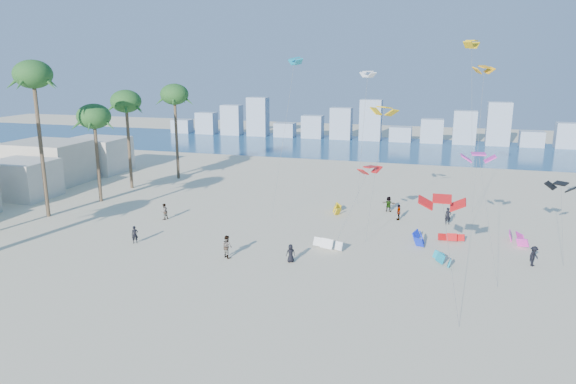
# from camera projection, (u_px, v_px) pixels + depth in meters

# --- Properties ---
(ground) EXTENTS (220.00, 220.00, 0.00)m
(ground) POSITION_uv_depth(u_px,v_px,m) (176.00, 311.00, 34.91)
(ground) COLOR beige
(ground) RESTS_ON ground
(ocean) EXTENTS (220.00, 220.00, 0.00)m
(ocean) POSITION_uv_depth(u_px,v_px,m) (355.00, 147.00, 101.97)
(ocean) COLOR navy
(ocean) RESTS_ON ground
(kitesurfer_near) EXTENTS (0.69, 0.65, 1.59)m
(kitesurfer_near) POSITION_uv_depth(u_px,v_px,m) (135.00, 235.00, 47.79)
(kitesurfer_near) COLOR black
(kitesurfer_near) RESTS_ON ground
(kitesurfer_mid) EXTENTS (1.18, 1.12, 1.91)m
(kitesurfer_mid) POSITION_uv_depth(u_px,v_px,m) (227.00, 246.00, 44.26)
(kitesurfer_mid) COLOR gray
(kitesurfer_mid) RESTS_ON ground
(kitesurfers_far) EXTENTS (35.86, 18.31, 1.70)m
(kitesurfers_far) POSITION_uv_depth(u_px,v_px,m) (369.00, 222.00, 51.50)
(kitesurfers_far) COLOR black
(kitesurfers_far) RESTS_ON ground
(grounded_kites) EXTENTS (19.83, 15.25, 0.94)m
(grounded_kites) POSITION_uv_depth(u_px,v_px,m) (411.00, 236.00, 48.40)
(grounded_kites) COLOR white
(grounded_kites) RESTS_ON ground
(flying_kites) EXTENTS (30.14, 34.12, 18.50)m
(flying_kites) POSITION_uv_depth(u_px,v_px,m) (432.00, 107.00, 49.23)
(flying_kites) COLOR red
(flying_kites) RESTS_ON ground
(palm_row) EXTENTS (9.55, 44.80, 16.16)m
(palm_row) POSITION_uv_depth(u_px,v_px,m) (48.00, 106.00, 53.30)
(palm_row) COLOR brown
(palm_row) RESTS_ON ground
(beachfront_buildings) EXTENTS (11.50, 43.00, 6.00)m
(beachfront_buildings) POSITION_uv_depth(u_px,v_px,m) (3.00, 177.00, 62.93)
(beachfront_buildings) COLOR beige
(beachfront_buildings) RESTS_ON ground
(distant_skyline) EXTENTS (85.00, 3.00, 8.40)m
(distant_skyline) POSITION_uv_depth(u_px,v_px,m) (358.00, 125.00, 110.87)
(distant_skyline) COLOR #9EADBF
(distant_skyline) RESTS_ON ground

